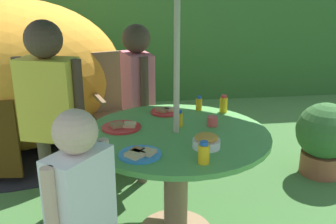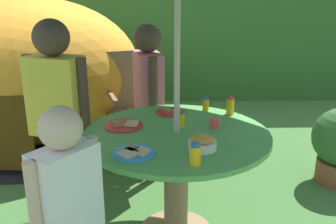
{
  "view_description": "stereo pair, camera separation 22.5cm",
  "coord_description": "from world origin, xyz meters",
  "px_view_note": "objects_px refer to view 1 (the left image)",
  "views": [
    {
      "loc": [
        -0.34,
        -2.13,
        1.58
      ],
      "look_at": [
        -0.05,
        -0.01,
        0.87
      ],
      "focal_mm": 40.41,
      "sensor_mm": 36.0,
      "label": 1
    },
    {
      "loc": [
        -0.12,
        -2.15,
        1.58
      ],
      "look_at": [
        -0.05,
        -0.01,
        0.87
      ],
      "focal_mm": 40.41,
      "sensor_mm": 36.0,
      "label": 2
    }
  ],
  "objects_px": {
    "snack_bowl": "(206,141)",
    "cup_near": "(212,121)",
    "wooden_chair": "(118,103)",
    "child_in_white_shirt": "(81,198)",
    "juice_bottle_center_front": "(179,119)",
    "child_in_pink_shirt": "(137,84)",
    "juice_bottle_far_left": "(199,104)",
    "garden_table": "(176,160)",
    "dome_tent": "(15,74)",
    "child_in_yellow_shirt": "(50,100)",
    "plate_far_right": "(122,127)",
    "plate_mid_left": "(165,111)",
    "juice_bottle_near_right": "(224,104)",
    "juice_bottle_near_left": "(204,153)",
    "potted_plant": "(324,137)",
    "plate_front_edge": "(140,154)"
  },
  "relations": [
    {
      "from": "snack_bowl",
      "to": "cup_near",
      "type": "xyz_separation_m",
      "value": [
        0.12,
        0.33,
        -0.01
      ]
    },
    {
      "from": "wooden_chair",
      "to": "child_in_white_shirt",
      "type": "relative_size",
      "value": 0.92
    },
    {
      "from": "juice_bottle_center_front",
      "to": "child_in_pink_shirt",
      "type": "bearing_deg",
      "value": 107.09
    },
    {
      "from": "child_in_white_shirt",
      "to": "juice_bottle_far_left",
      "type": "height_order",
      "value": "child_in_white_shirt"
    },
    {
      "from": "garden_table",
      "to": "snack_bowl",
      "type": "bearing_deg",
      "value": -63.51
    },
    {
      "from": "dome_tent",
      "to": "child_in_yellow_shirt",
      "type": "relative_size",
      "value": 1.7
    },
    {
      "from": "cup_near",
      "to": "child_in_yellow_shirt",
      "type": "bearing_deg",
      "value": 169.0
    },
    {
      "from": "snack_bowl",
      "to": "juice_bottle_center_front",
      "type": "height_order",
      "value": "juice_bottle_center_front"
    },
    {
      "from": "garden_table",
      "to": "child_in_yellow_shirt",
      "type": "height_order",
      "value": "child_in_yellow_shirt"
    },
    {
      "from": "plate_far_right",
      "to": "plate_mid_left",
      "type": "distance_m",
      "value": 0.41
    },
    {
      "from": "dome_tent",
      "to": "plate_mid_left",
      "type": "relative_size",
      "value": 11.39
    },
    {
      "from": "child_in_white_shirt",
      "to": "juice_bottle_center_front",
      "type": "height_order",
      "value": "child_in_white_shirt"
    },
    {
      "from": "plate_mid_left",
      "to": "juice_bottle_center_front",
      "type": "xyz_separation_m",
      "value": [
        0.05,
        -0.28,
        0.04
      ]
    },
    {
      "from": "wooden_chair",
      "to": "child_in_pink_shirt",
      "type": "bearing_deg",
      "value": -83.9
    },
    {
      "from": "juice_bottle_near_right",
      "to": "plate_far_right",
      "type": "bearing_deg",
      "value": -162.64
    },
    {
      "from": "dome_tent",
      "to": "juice_bottle_near_left",
      "type": "xyz_separation_m",
      "value": [
        1.44,
        -2.23,
        0.05
      ]
    },
    {
      "from": "juice_bottle_near_left",
      "to": "plate_mid_left",
      "type": "bearing_deg",
      "value": 96.1
    },
    {
      "from": "child_in_yellow_shirt",
      "to": "plate_far_right",
      "type": "relative_size",
      "value": 5.68
    },
    {
      "from": "juice_bottle_near_right",
      "to": "juice_bottle_center_front",
      "type": "relative_size",
      "value": 1.17
    },
    {
      "from": "juice_bottle_far_left",
      "to": "juice_bottle_center_front",
      "type": "bearing_deg",
      "value": -122.24
    },
    {
      "from": "garden_table",
      "to": "plate_far_right",
      "type": "xyz_separation_m",
      "value": [
        -0.33,
        0.11,
        0.2
      ]
    },
    {
      "from": "juice_bottle_near_right",
      "to": "juice_bottle_center_front",
      "type": "height_order",
      "value": "juice_bottle_near_right"
    },
    {
      "from": "juice_bottle_near_left",
      "to": "cup_near",
      "type": "xyz_separation_m",
      "value": [
        0.17,
        0.52,
        -0.02
      ]
    },
    {
      "from": "potted_plant",
      "to": "child_in_white_shirt",
      "type": "relative_size",
      "value": 0.58
    },
    {
      "from": "garden_table",
      "to": "plate_mid_left",
      "type": "xyz_separation_m",
      "value": [
        -0.02,
        0.38,
        0.2
      ]
    },
    {
      "from": "potted_plant",
      "to": "juice_bottle_near_left",
      "type": "xyz_separation_m",
      "value": [
        -1.33,
        -1.13,
        0.44
      ]
    },
    {
      "from": "child_in_yellow_shirt",
      "to": "juice_bottle_near_left",
      "type": "xyz_separation_m",
      "value": [
        0.85,
        -0.72,
        -0.1
      ]
    },
    {
      "from": "juice_bottle_far_left",
      "to": "potted_plant",
      "type": "bearing_deg",
      "value": 13.23
    },
    {
      "from": "wooden_chair",
      "to": "snack_bowl",
      "type": "bearing_deg",
      "value": -88.1
    },
    {
      "from": "garden_table",
      "to": "child_in_yellow_shirt",
      "type": "relative_size",
      "value": 0.82
    },
    {
      "from": "child_in_pink_shirt",
      "to": "juice_bottle_near_right",
      "type": "distance_m",
      "value": 0.75
    },
    {
      "from": "garden_table",
      "to": "child_in_pink_shirt",
      "type": "bearing_deg",
      "value": 102.98
    },
    {
      "from": "child_in_yellow_shirt",
      "to": "juice_bottle_far_left",
      "type": "relative_size",
      "value": 13.33
    },
    {
      "from": "wooden_chair",
      "to": "juice_bottle_near_right",
      "type": "relative_size",
      "value": 8.17
    },
    {
      "from": "plate_far_right",
      "to": "juice_bottle_center_front",
      "type": "bearing_deg",
      "value": -2.27
    },
    {
      "from": "child_in_yellow_shirt",
      "to": "juice_bottle_center_front",
      "type": "xyz_separation_m",
      "value": [
        0.81,
        -0.18,
        -0.11
      ]
    },
    {
      "from": "wooden_chair",
      "to": "child_in_pink_shirt",
      "type": "relative_size",
      "value": 0.78
    },
    {
      "from": "plate_front_edge",
      "to": "juice_bottle_near_right",
      "type": "height_order",
      "value": "juice_bottle_near_right"
    },
    {
      "from": "child_in_pink_shirt",
      "to": "child_in_yellow_shirt",
      "type": "height_order",
      "value": "child_in_yellow_shirt"
    },
    {
      "from": "juice_bottle_far_left",
      "to": "juice_bottle_near_left",
      "type": "bearing_deg",
      "value": -100.58
    },
    {
      "from": "dome_tent",
      "to": "juice_bottle_near_right",
      "type": "distance_m",
      "value": 2.28
    },
    {
      "from": "plate_far_right",
      "to": "wooden_chair",
      "type": "bearing_deg",
      "value": 91.2
    },
    {
      "from": "snack_bowl",
      "to": "juice_bottle_center_front",
      "type": "distance_m",
      "value": 0.37
    },
    {
      "from": "child_in_white_shirt",
      "to": "snack_bowl",
      "type": "xyz_separation_m",
      "value": [
        0.65,
        0.4,
        0.06
      ]
    },
    {
      "from": "wooden_chair",
      "to": "snack_bowl",
      "type": "relative_size",
      "value": 6.64
    },
    {
      "from": "plate_mid_left",
      "to": "juice_bottle_center_front",
      "type": "distance_m",
      "value": 0.29
    },
    {
      "from": "garden_table",
      "to": "plate_front_edge",
      "type": "height_order",
      "value": "plate_front_edge"
    },
    {
      "from": "child_in_pink_shirt",
      "to": "potted_plant",
      "type": "bearing_deg",
      "value": 72.37
    },
    {
      "from": "child_in_yellow_shirt",
      "to": "juice_bottle_far_left",
      "type": "distance_m",
      "value": 1.02
    },
    {
      "from": "dome_tent",
      "to": "juice_bottle_near_right",
      "type": "height_order",
      "value": "dome_tent"
    }
  ]
}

